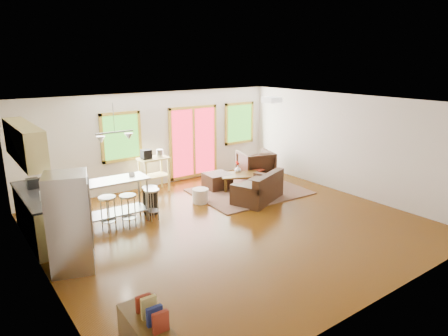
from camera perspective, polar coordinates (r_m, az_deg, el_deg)
floor at (r=8.70m, az=1.17°, el=-8.14°), size 7.50×7.00×0.02m
ceiling at (r=8.03m, az=1.28°, el=9.29°), size 7.50×7.00×0.02m
back_wall at (r=11.19m, az=-9.74°, el=4.00°), size 7.50×0.02×2.60m
left_wall at (r=6.79m, az=-25.04°, el=-4.65°), size 0.02×7.00×2.60m
right_wall at (r=10.90m, az=17.19°, el=3.24°), size 0.02×7.00×2.60m
front_wall at (r=6.01m, az=22.08°, el=-6.84°), size 7.50×0.02×2.60m
window_left at (r=10.71m, az=-14.46°, el=4.32°), size 1.10×0.05×1.30m
french_doors at (r=11.75m, az=-4.35°, el=3.72°), size 1.60×0.05×2.10m
window_right at (r=12.64m, az=2.22°, el=6.41°), size 1.10×0.05×1.30m
rug at (r=10.75m, az=3.61°, el=-3.36°), size 2.97×2.35×0.03m
loveseat at (r=10.03m, az=5.00°, el=-3.11°), size 1.59×1.25×0.74m
coffee_table at (r=10.86m, az=2.31°, el=-1.19°), size 1.24×1.03×0.43m
armchair at (r=11.79m, az=4.53°, el=0.62°), size 1.12×1.08×0.95m
ottoman at (r=10.96m, az=-0.99°, el=-1.86°), size 0.70×0.70×0.43m
pouf at (r=9.93m, az=-3.39°, el=-3.97°), size 0.44×0.44×0.35m
vase at (r=11.07m, az=1.98°, el=-0.05°), size 0.21×0.22×0.33m
book at (r=11.25m, az=4.48°, el=0.37°), size 0.24×0.05×0.32m
cabinets at (r=8.54m, az=-25.30°, el=-3.39°), size 0.64×2.24×2.30m
refrigerator at (r=7.11m, az=-21.13°, el=-7.29°), size 0.84×0.83×1.68m
island at (r=8.80m, az=-15.77°, el=-3.62°), size 1.59×0.68×0.99m
cup at (r=8.94m, az=-13.03°, el=-0.89°), size 0.16×0.14×0.13m
bar_stool_a at (r=8.53m, az=-16.29°, el=-5.17°), size 0.45×0.45×0.75m
bar_stool_b at (r=8.60m, az=-13.54°, el=-4.94°), size 0.44×0.44×0.72m
bar_stool_c at (r=8.89m, az=-10.28°, el=-4.13°), size 0.38×0.38×0.71m
trash_can at (r=9.34m, az=-10.48°, el=-4.52°), size 0.45×0.45×0.64m
kitchen_cart at (r=10.71m, az=-10.16°, el=0.76°), size 0.78×0.51×1.18m
ceiling_flush at (r=9.52m, az=6.84°, el=9.65°), size 0.35×0.35×0.12m
pendant_light at (r=8.52m, az=-15.30°, el=4.27°), size 0.80×0.18×0.79m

